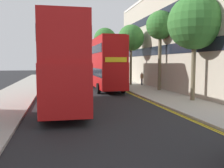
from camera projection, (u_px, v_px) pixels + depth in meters
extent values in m
cube|color=#ADA89E|center=(168.00, 97.00, 20.33)|extent=(4.00, 80.00, 0.14)
cube|color=#ADA89E|center=(4.00, 103.00, 17.46)|extent=(4.00, 80.00, 0.14)
cube|color=yellow|center=(154.00, 103.00, 17.93)|extent=(0.10, 56.00, 0.01)
cube|color=yellow|center=(152.00, 103.00, 17.90)|extent=(0.10, 56.00, 0.01)
cube|color=red|center=(65.00, 82.00, 16.02)|extent=(2.77, 10.86, 2.60)
cube|color=red|center=(64.00, 44.00, 15.79)|extent=(2.71, 10.64, 2.50)
cube|color=black|center=(65.00, 78.00, 15.99)|extent=(2.78, 10.43, 0.84)
cube|color=black|center=(64.00, 42.00, 15.78)|extent=(2.77, 10.21, 0.80)
cube|color=yellow|center=(64.00, 60.00, 21.13)|extent=(2.00, 0.11, 0.44)
cube|color=maroon|center=(64.00, 24.00, 15.67)|extent=(2.49, 9.77, 0.10)
cylinder|color=black|center=(49.00, 94.00, 19.16)|extent=(0.33, 1.05, 1.04)
cylinder|color=black|center=(80.00, 93.00, 19.65)|extent=(0.33, 1.05, 1.04)
cylinder|color=black|center=(42.00, 111.00, 12.62)|extent=(0.33, 1.05, 1.04)
cylinder|color=black|center=(89.00, 109.00, 13.11)|extent=(0.33, 1.05, 1.04)
cube|color=#B20F0F|center=(104.00, 74.00, 26.68)|extent=(2.62, 10.83, 2.60)
cube|color=#B20F0F|center=(104.00, 51.00, 26.44)|extent=(2.56, 10.61, 2.50)
cube|color=black|center=(104.00, 71.00, 26.65)|extent=(2.64, 10.39, 0.84)
cube|color=black|center=(104.00, 50.00, 26.43)|extent=(2.63, 10.18, 0.80)
cube|color=yellow|center=(116.00, 60.00, 21.33)|extent=(2.00, 0.08, 0.44)
cube|color=maroon|center=(104.00, 39.00, 26.32)|extent=(2.35, 9.74, 0.10)
cylinder|color=black|center=(123.00, 88.00, 23.84)|extent=(0.31, 1.04, 1.04)
cylinder|color=black|center=(98.00, 88.00, 23.26)|extent=(0.31, 1.04, 1.04)
cylinder|color=black|center=(108.00, 82.00, 30.32)|extent=(0.31, 1.04, 1.04)
cylinder|color=black|center=(89.00, 83.00, 29.75)|extent=(0.31, 1.04, 1.04)
cylinder|color=#2D2D38|center=(142.00, 82.00, 30.52)|extent=(0.22, 0.22, 0.85)
cube|color=#8C6647|center=(142.00, 76.00, 30.46)|extent=(0.34, 0.22, 0.56)
sphere|color=beige|center=(142.00, 73.00, 30.42)|extent=(0.20, 0.20, 0.20)
cylinder|color=#6B6047|center=(131.00, 65.00, 30.66)|extent=(0.29, 0.29, 5.00)
cylinder|color=#6B6047|center=(135.00, 43.00, 30.50)|extent=(0.15, 1.16, 0.86)
cylinder|color=#6B6047|center=(129.00, 44.00, 30.73)|extent=(0.86, 0.51, 0.68)
cylinder|color=#6B6047|center=(130.00, 43.00, 30.02)|extent=(0.78, 0.67, 0.68)
sphere|color=#33702D|center=(131.00, 38.00, 30.34)|extent=(3.33, 3.33, 3.33)
cylinder|color=#6B6047|center=(193.00, 70.00, 18.29)|extent=(0.33, 0.33, 4.70)
cylinder|color=#6B6047|center=(200.00, 34.00, 18.26)|extent=(0.32, 1.17, 0.87)
cylinder|color=#6B6047|center=(192.00, 35.00, 18.56)|extent=(1.09, 0.34, 0.81)
cylinder|color=#6B6047|center=(184.00, 32.00, 18.44)|extent=(1.24, 1.25, 1.20)
cylinder|color=#6B6047|center=(191.00, 32.00, 17.53)|extent=(0.93, 1.14, 1.00)
cylinder|color=#6B6047|center=(203.00, 31.00, 17.40)|extent=(1.50, 0.68, 1.15)
sphere|color=#33702D|center=(195.00, 22.00, 17.96)|extent=(4.08, 4.08, 4.08)
cylinder|color=#6B6047|center=(105.00, 62.00, 41.87)|extent=(0.28, 0.28, 5.72)
cylinder|color=#6B6047|center=(108.00, 44.00, 41.57)|extent=(0.36, 1.03, 0.77)
cylinder|color=#6B6047|center=(104.00, 44.00, 42.02)|extent=(1.04, 0.36, 0.78)
cylinder|color=#6B6047|center=(104.00, 44.00, 41.19)|extent=(0.82, 0.60, 0.68)
sphere|color=#33702D|center=(105.00, 39.00, 41.50)|extent=(3.92, 3.92, 3.92)
cylinder|color=#6B6047|center=(160.00, 62.00, 24.94)|extent=(0.35, 0.35, 5.86)
cylinder|color=#6B6047|center=(165.00, 29.00, 24.96)|extent=(0.51, 1.40, 1.05)
cylinder|color=#6B6047|center=(158.00, 31.00, 25.12)|extent=(1.03, 0.16, 0.77)
cylinder|color=#6B6047|center=(154.00, 29.00, 24.99)|extent=(1.11, 1.14, 1.08)
cylinder|color=#6B6047|center=(158.00, 28.00, 24.02)|extent=(1.16, 1.02, 1.05)
cylinder|color=#6B6047|center=(166.00, 28.00, 24.14)|extent=(1.25, 0.83, 1.03)
sphere|color=#33702D|center=(160.00, 25.00, 24.59)|extent=(2.93, 2.93, 2.93)
cube|color=#B2A893|center=(196.00, 39.00, 28.31)|extent=(10.00, 28.00, 11.53)
cube|color=black|center=(157.00, 16.00, 26.96)|extent=(0.04, 24.64, 1.00)
cube|color=black|center=(156.00, 51.00, 27.33)|extent=(0.04, 24.64, 1.00)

